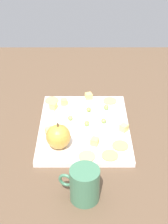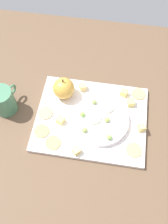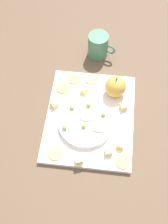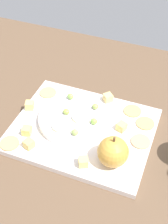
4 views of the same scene
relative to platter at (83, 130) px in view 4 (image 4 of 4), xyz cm
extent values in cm
cube|color=brown|center=(3.45, -0.77, -2.76)|extent=(139.75, 95.16, 3.97)
cube|color=white|center=(0.00, 0.00, 0.00)|extent=(35.92, 28.74, 1.56)
cylinder|color=white|center=(-3.29, 1.11, 1.77)|extent=(17.80, 17.80, 1.99)
sphere|color=gold|center=(10.45, -7.55, 4.43)|extent=(7.31, 7.31, 7.31)
cylinder|color=brown|center=(10.45, -7.55, 8.69)|extent=(0.50, 0.50, 1.20)
cube|color=#E5C871|center=(4.50, -10.89, 1.89)|extent=(2.98, 2.98, 2.22)
cube|color=#F0CF68|center=(-9.82, -10.68, 1.89)|extent=(2.86, 2.86, 2.22)
cube|color=#F1D476|center=(2.76, 12.50, 1.89)|extent=(3.14, 3.14, 2.22)
cube|color=#F4D671|center=(-16.27, 1.64, 1.89)|extent=(2.82, 2.82, 2.22)
cube|color=#E1D16B|center=(-12.38, -7.04, 1.89)|extent=(2.62, 2.62, 2.22)
cube|color=#E6D16E|center=(9.55, 3.11, 1.89)|extent=(2.87, 2.87, 2.22)
cylinder|color=tan|center=(10.45, 10.73, 0.98)|extent=(4.86, 4.86, 0.40)
cylinder|color=tan|center=(14.85, 7.37, 0.98)|extent=(4.86, 4.86, 0.40)
cylinder|color=tan|center=(-14.54, 9.26, 0.98)|extent=(4.86, 4.86, 0.40)
cylinder|color=tan|center=(-14.85, -11.63, 0.98)|extent=(4.86, 4.86, 0.40)
cylinder|color=tan|center=(15.22, 0.77, 0.98)|extent=(4.86, 4.86, 0.40)
ellipsoid|color=#93AF5C|center=(-0.28, -4.46, 3.51)|extent=(1.77, 1.59, 1.49)
ellipsoid|color=#8DC353|center=(-6.49, 7.39, 3.61)|extent=(1.77, 1.59, 1.67)
ellipsoid|color=#9EBC4C|center=(-5.18, 1.50, 3.50)|extent=(1.77, 1.59, 1.46)
ellipsoid|color=#93B253|center=(1.24, 6.13, 3.49)|extent=(1.77, 1.59, 1.45)
ellipsoid|color=#8AC24F|center=(2.80, 0.78, 3.56)|extent=(1.77, 1.59, 1.57)
cylinder|color=beige|center=(-1.06, 1.28, 3.07)|extent=(4.42, 4.42, 0.60)
cylinder|color=beige|center=(-4.58, -3.37, 3.07)|extent=(4.42, 4.42, 0.60)
camera|label=1|loc=(88.15, -0.16, 65.69)|focal=54.32mm
camera|label=2|loc=(-3.89, 39.87, 74.36)|focal=41.00mm
camera|label=3|loc=(-50.15, -3.82, 87.12)|focal=48.14mm
camera|label=4|loc=(20.69, -51.81, 60.42)|focal=50.33mm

